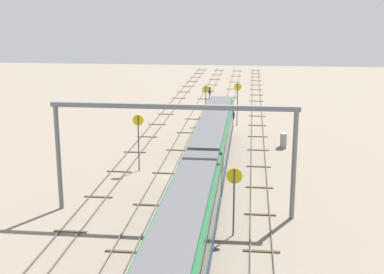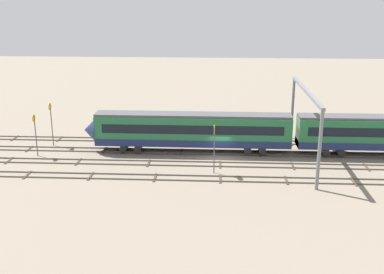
% 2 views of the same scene
% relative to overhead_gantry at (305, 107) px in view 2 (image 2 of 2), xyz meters
% --- Properties ---
extents(ground_plane, '(191.15, 191.15, 0.00)m').
position_rel_overhead_gantry_xyz_m(ground_plane, '(9.70, 0.07, -6.42)').
color(ground_plane, gray).
extents(track_near_foreground, '(175.15, 2.40, 0.16)m').
position_rel_overhead_gantry_xyz_m(track_near_foreground, '(9.70, -6.61, -6.35)').
color(track_near_foreground, '#59544C').
rests_on(track_near_foreground, ground).
extents(track_with_train, '(175.15, 2.40, 0.16)m').
position_rel_overhead_gantry_xyz_m(track_with_train, '(9.70, -2.16, -6.35)').
color(track_with_train, '#59544C').
rests_on(track_with_train, ground).
extents(track_middle, '(175.15, 2.40, 0.16)m').
position_rel_overhead_gantry_xyz_m(track_middle, '(9.70, 2.29, -6.35)').
color(track_middle, '#59544C').
rests_on(track_middle, ground).
extents(track_second_far, '(175.15, 2.40, 0.16)m').
position_rel_overhead_gantry_xyz_m(track_second_far, '(9.70, 6.75, -6.35)').
color(track_second_far, '#59544C').
rests_on(track_second_far, ground).
extents(overhead_gantry, '(0.40, 18.48, 8.51)m').
position_rel_overhead_gantry_xyz_m(overhead_gantry, '(0.00, 0.00, 0.00)').
color(overhead_gantry, slate).
rests_on(overhead_gantry, ground).
extents(speed_sign_near_foreground, '(0.14, 0.92, 5.21)m').
position_rel_overhead_gantry_xyz_m(speed_sign_near_foreground, '(32.00, 0.34, -3.04)').
color(speed_sign_near_foreground, '#4C4C51').
rests_on(speed_sign_near_foreground, ground).
extents(speed_sign_mid_trackside, '(0.14, 0.99, 5.68)m').
position_rel_overhead_gantry_xyz_m(speed_sign_mid_trackside, '(31.50, -3.90, -2.70)').
color(speed_sign_mid_trackside, '#4C4C51').
rests_on(speed_sign_mid_trackside, ground).
extents(speed_sign_far_trackside, '(0.14, 1.04, 5.50)m').
position_rel_overhead_gantry_xyz_m(speed_sign_far_trackside, '(10.41, 4.92, -2.76)').
color(speed_sign_far_trackside, '#4C4C51').
rests_on(speed_sign_far_trackside, ground).
extents(speed_sign_distant_end, '(0.14, 1.09, 4.87)m').
position_rel_overhead_gantry_xyz_m(speed_sign_distant_end, '(-3.55, -4.69, -3.11)').
color(speed_sign_distant_end, '#4C4C51').
rests_on(speed_sign_distant_end, ground).
extents(relay_cabinet, '(1.15, 0.65, 1.68)m').
position_rel_overhead_gantry_xyz_m(relay_cabinet, '(20.69, -9.42, -5.58)').
color(relay_cabinet, gray).
rests_on(relay_cabinet, ground).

